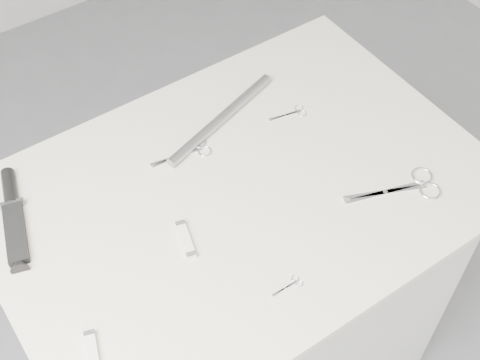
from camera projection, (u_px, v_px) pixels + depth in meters
plinth at (240, 303)px, 1.72m from camera, size 0.90×0.60×0.90m
display_board at (240, 193)px, 1.36m from camera, size 1.00×0.70×0.02m
large_shears at (412, 187)px, 1.36m from camera, size 0.20×0.12×0.01m
embroidery_scissors_a at (192, 151)px, 1.42m from camera, size 0.13×0.06×0.00m
embroidery_scissors_b at (292, 113)px, 1.49m from camera, size 0.09×0.04×0.00m
tiny_scissors at (291, 285)px, 1.21m from camera, size 0.06×0.03×0.00m
sheathed_knife at (13, 212)px, 1.31m from camera, size 0.10×0.23×0.03m
pocket_knife_a at (93, 353)px, 1.13m from camera, size 0.04×0.08×0.01m
pocket_knife_b at (186, 240)px, 1.27m from camera, size 0.04×0.09×0.01m
metal_rail at (221, 118)px, 1.47m from camera, size 0.32×0.12×0.02m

